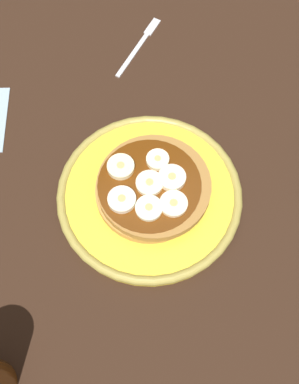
{
  "coord_description": "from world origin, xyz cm",
  "views": [
    {
      "loc": [
        6.26,
        25.02,
        56.73
      ],
      "look_at": [
        0.0,
        0.0,
        2.09
      ],
      "focal_mm": 44.14,
      "sensor_mm": 36.0,
      "label": 1
    }
  ],
  "objects_px": {
    "plate": "(150,195)",
    "banana_slice_4": "(158,160)",
    "banana_slice_6": "(149,208)",
    "fork": "(141,43)",
    "banana_slice_5": "(174,204)",
    "banana_slice_3": "(121,167)",
    "pancake_stack": "(151,188)",
    "banana_slice_0": "(146,181)",
    "banana_slice_2": "(122,200)",
    "banana_slice_1": "(172,178)"
  },
  "relations": [
    {
      "from": "banana_slice_2",
      "to": "pancake_stack",
      "type": "bearing_deg",
      "value": -159.74
    },
    {
      "from": "banana_slice_3",
      "to": "banana_slice_5",
      "type": "distance_m",
      "value": 0.08
    },
    {
      "from": "banana_slice_0",
      "to": "plate",
      "type": "bearing_deg",
      "value": 121.71
    },
    {
      "from": "banana_slice_4",
      "to": "banana_slice_5",
      "type": "xyz_separation_m",
      "value": [
        -0.0,
        0.06,
        -0.0
      ]
    },
    {
      "from": "banana_slice_1",
      "to": "banana_slice_2",
      "type": "xyz_separation_m",
      "value": [
        0.07,
        0.01,
        -0.0
      ]
    },
    {
      "from": "banana_slice_4",
      "to": "banana_slice_5",
      "type": "height_order",
      "value": "banana_slice_4"
    },
    {
      "from": "plate",
      "to": "banana_slice_0",
      "type": "xyz_separation_m",
      "value": [
        0.0,
        -0.0,
        0.03
      ]
    },
    {
      "from": "banana_slice_1",
      "to": "banana_slice_4",
      "type": "distance_m",
      "value": 0.03
    },
    {
      "from": "banana_slice_0",
      "to": "fork",
      "type": "relative_size",
      "value": 0.33
    },
    {
      "from": "banana_slice_0",
      "to": "banana_slice_1",
      "type": "bearing_deg",
      "value": 171.05
    },
    {
      "from": "pancake_stack",
      "to": "fork",
      "type": "bearing_deg",
      "value": -100.69
    },
    {
      "from": "banana_slice_2",
      "to": "banana_slice_6",
      "type": "relative_size",
      "value": 1.04
    },
    {
      "from": "banana_slice_4",
      "to": "banana_slice_0",
      "type": "bearing_deg",
      "value": 50.18
    },
    {
      "from": "banana_slice_1",
      "to": "banana_slice_3",
      "type": "bearing_deg",
      "value": -28.13
    },
    {
      "from": "banana_slice_2",
      "to": "banana_slice_5",
      "type": "distance_m",
      "value": 0.06
    },
    {
      "from": "plate",
      "to": "banana_slice_5",
      "type": "relative_size",
      "value": 6.97
    },
    {
      "from": "banana_slice_3",
      "to": "banana_slice_4",
      "type": "distance_m",
      "value": 0.05
    },
    {
      "from": "plate",
      "to": "banana_slice_6",
      "type": "bearing_deg",
      "value": 74.68
    },
    {
      "from": "plate",
      "to": "banana_slice_4",
      "type": "xyz_separation_m",
      "value": [
        -0.02,
        -0.03,
        0.03
      ]
    },
    {
      "from": "plate",
      "to": "fork",
      "type": "distance_m",
      "value": 0.27
    },
    {
      "from": "banana_slice_3",
      "to": "banana_slice_4",
      "type": "xyz_separation_m",
      "value": [
        -0.05,
        0.0,
        -0.0
      ]
    },
    {
      "from": "plate",
      "to": "banana_slice_3",
      "type": "relative_size",
      "value": 6.96
    },
    {
      "from": "banana_slice_4",
      "to": "fork",
      "type": "xyz_separation_m",
      "value": [
        -0.03,
        -0.23,
        -0.04
      ]
    },
    {
      "from": "plate",
      "to": "banana_slice_4",
      "type": "height_order",
      "value": "banana_slice_4"
    },
    {
      "from": "banana_slice_6",
      "to": "fork",
      "type": "distance_m",
      "value": 0.3
    },
    {
      "from": "banana_slice_0",
      "to": "pancake_stack",
      "type": "bearing_deg",
      "value": 143.38
    },
    {
      "from": "banana_slice_5",
      "to": "fork",
      "type": "height_order",
      "value": "banana_slice_5"
    },
    {
      "from": "pancake_stack",
      "to": "banana_slice_2",
      "type": "distance_m",
      "value": 0.05
    },
    {
      "from": "banana_slice_1",
      "to": "banana_slice_6",
      "type": "height_order",
      "value": "banana_slice_1"
    },
    {
      "from": "pancake_stack",
      "to": "banana_slice_0",
      "type": "distance_m",
      "value": 0.02
    },
    {
      "from": "banana_slice_4",
      "to": "banana_slice_6",
      "type": "bearing_deg",
      "value": 66.48
    },
    {
      "from": "banana_slice_2",
      "to": "fork",
      "type": "height_order",
      "value": "banana_slice_2"
    },
    {
      "from": "plate",
      "to": "fork",
      "type": "relative_size",
      "value": 2.33
    },
    {
      "from": "banana_slice_0",
      "to": "banana_slice_3",
      "type": "distance_m",
      "value": 0.04
    },
    {
      "from": "banana_slice_2",
      "to": "banana_slice_3",
      "type": "bearing_deg",
      "value": -100.89
    },
    {
      "from": "banana_slice_4",
      "to": "banana_slice_6",
      "type": "distance_m",
      "value": 0.07
    },
    {
      "from": "pancake_stack",
      "to": "banana_slice_0",
      "type": "xyz_separation_m",
      "value": [
        0.0,
        -0.0,
        0.02
      ]
    },
    {
      "from": "banana_slice_4",
      "to": "banana_slice_5",
      "type": "bearing_deg",
      "value": 93.24
    },
    {
      "from": "pancake_stack",
      "to": "banana_slice_5",
      "type": "relative_size",
      "value": 4.31
    },
    {
      "from": "banana_slice_3",
      "to": "banana_slice_4",
      "type": "bearing_deg",
      "value": 178.54
    },
    {
      "from": "banana_slice_2",
      "to": "fork",
      "type": "xyz_separation_m",
      "value": [
        -0.09,
        -0.27,
        -0.04
      ]
    },
    {
      "from": "pancake_stack",
      "to": "banana_slice_4",
      "type": "distance_m",
      "value": 0.04
    },
    {
      "from": "fork",
      "to": "pancake_stack",
      "type": "bearing_deg",
      "value": 79.31
    },
    {
      "from": "plate",
      "to": "banana_slice_1",
      "type": "distance_m",
      "value": 0.05
    },
    {
      "from": "banana_slice_2",
      "to": "fork",
      "type": "distance_m",
      "value": 0.29
    },
    {
      "from": "pancake_stack",
      "to": "fork",
      "type": "distance_m",
      "value": 0.27
    },
    {
      "from": "banana_slice_0",
      "to": "banana_slice_5",
      "type": "xyz_separation_m",
      "value": [
        -0.02,
        0.04,
        -0.0
      ]
    },
    {
      "from": "banana_slice_2",
      "to": "banana_slice_5",
      "type": "xyz_separation_m",
      "value": [
        -0.06,
        0.02,
        -0.0
      ]
    },
    {
      "from": "plate",
      "to": "banana_slice_1",
      "type": "height_order",
      "value": "banana_slice_1"
    },
    {
      "from": "pancake_stack",
      "to": "banana_slice_3",
      "type": "xyz_separation_m",
      "value": [
        0.03,
        -0.03,
        0.02
      ]
    }
  ]
}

